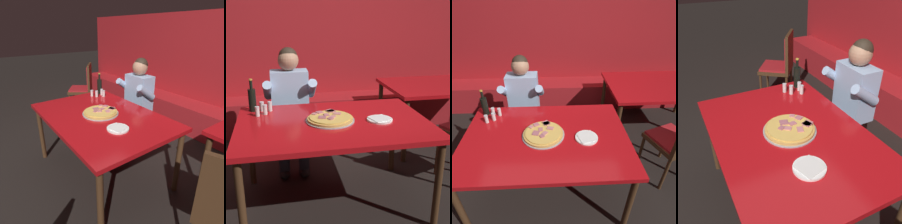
# 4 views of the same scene
# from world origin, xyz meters

# --- Properties ---
(ground_plane) EXTENTS (24.00, 24.00, 0.00)m
(ground_plane) POSITION_xyz_m (0.00, 0.00, 0.00)
(ground_plane) COLOR black
(main_dining_table) EXTENTS (1.55, 1.07, 0.77)m
(main_dining_table) POSITION_xyz_m (0.00, 0.00, 0.70)
(main_dining_table) COLOR #422816
(main_dining_table) RESTS_ON ground_plane
(pizza) EXTENTS (0.40, 0.40, 0.05)m
(pizza) POSITION_xyz_m (-0.02, 0.01, 0.79)
(pizza) COLOR #9E9EA3
(pizza) RESTS_ON main_dining_table
(plate_white_paper) EXTENTS (0.21, 0.21, 0.02)m
(plate_white_paper) POSITION_xyz_m (0.38, -0.05, 0.78)
(plate_white_paper) COLOR white
(plate_white_paper) RESTS_ON main_dining_table
(beer_bottle) EXTENTS (0.07, 0.07, 0.29)m
(beer_bottle) POSITION_xyz_m (-0.66, 0.40, 0.88)
(beer_bottle) COLOR black
(beer_bottle) RESTS_ON main_dining_table
(shaker_red_pepper_flakes) EXTENTS (0.04, 0.04, 0.09)m
(shaker_red_pepper_flakes) POSITION_xyz_m (-0.58, 0.39, 0.81)
(shaker_red_pepper_flakes) COLOR silver
(shaker_red_pepper_flakes) RESTS_ON main_dining_table
(shaker_oregano) EXTENTS (0.04, 0.04, 0.09)m
(shaker_oregano) POSITION_xyz_m (-0.50, 0.37, 0.81)
(shaker_oregano) COLOR silver
(shaker_oregano) RESTS_ON main_dining_table
(shaker_black_pepper) EXTENTS (0.04, 0.04, 0.09)m
(shaker_black_pepper) POSITION_xyz_m (-0.61, 0.25, 0.81)
(shaker_black_pepper) COLOR silver
(shaker_black_pepper) RESTS_ON main_dining_table
(shaker_parmesan) EXTENTS (0.04, 0.04, 0.09)m
(shaker_parmesan) POSITION_xyz_m (-0.55, 0.28, 0.81)
(shaker_parmesan) COLOR silver
(shaker_parmesan) RESTS_ON main_dining_table
(diner_seated_blue_shirt) EXTENTS (0.53, 0.53, 1.27)m
(diner_seated_blue_shirt) POSITION_xyz_m (-0.31, 0.76, 0.71)
(diner_seated_blue_shirt) COLOR black
(diner_seated_blue_shirt) RESTS_ON ground_plane
(dining_chair_far_left) EXTENTS (0.61, 0.61, 1.00)m
(dining_chair_far_left) POSITION_xyz_m (-1.81, 0.76, 0.57)
(dining_chair_far_left) COLOR #422816
(dining_chair_far_left) RESTS_ON ground_plane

